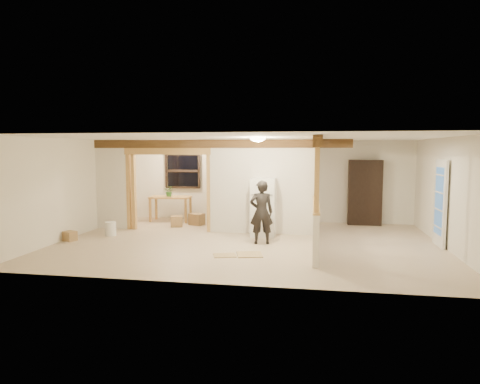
% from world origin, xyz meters
% --- Properties ---
extents(floor, '(9.00, 6.50, 0.01)m').
position_xyz_m(floor, '(0.00, 0.00, -0.01)').
color(floor, '#BFA98E').
rests_on(floor, ground).
extents(ceiling, '(9.00, 6.50, 0.01)m').
position_xyz_m(ceiling, '(0.00, 0.00, 2.50)').
color(ceiling, white).
extents(wall_back, '(9.00, 0.01, 2.50)m').
position_xyz_m(wall_back, '(0.00, 3.25, 1.25)').
color(wall_back, silver).
rests_on(wall_back, floor).
extents(wall_front, '(9.00, 0.01, 2.50)m').
position_xyz_m(wall_front, '(0.00, -3.25, 1.25)').
color(wall_front, silver).
rests_on(wall_front, floor).
extents(wall_left, '(0.01, 6.50, 2.50)m').
position_xyz_m(wall_left, '(-4.50, 0.00, 1.25)').
color(wall_left, silver).
rests_on(wall_left, floor).
extents(wall_right, '(0.01, 6.50, 2.50)m').
position_xyz_m(wall_right, '(4.50, 0.00, 1.25)').
color(wall_right, silver).
rests_on(wall_right, floor).
extents(partition_left_stub, '(0.90, 0.12, 2.50)m').
position_xyz_m(partition_left_stub, '(-4.05, 1.20, 1.25)').
color(partition_left_stub, silver).
rests_on(partition_left_stub, floor).
extents(partition_center, '(2.80, 0.12, 2.50)m').
position_xyz_m(partition_center, '(0.20, 1.20, 1.25)').
color(partition_center, silver).
rests_on(partition_center, floor).
extents(doorway_frame, '(2.46, 0.14, 2.20)m').
position_xyz_m(doorway_frame, '(-2.40, 1.20, 1.10)').
color(doorway_frame, tan).
rests_on(doorway_frame, floor).
extents(header_beam_back, '(7.00, 0.18, 0.22)m').
position_xyz_m(header_beam_back, '(-1.00, 1.20, 2.38)').
color(header_beam_back, brown).
rests_on(header_beam_back, ceiling).
extents(header_beam_right, '(0.18, 3.30, 0.22)m').
position_xyz_m(header_beam_right, '(1.60, -0.40, 2.38)').
color(header_beam_right, brown).
rests_on(header_beam_right, ceiling).
extents(pony_wall, '(0.12, 3.20, 1.00)m').
position_xyz_m(pony_wall, '(1.60, -0.40, 0.50)').
color(pony_wall, silver).
rests_on(pony_wall, floor).
extents(stud_partition, '(0.14, 3.20, 1.32)m').
position_xyz_m(stud_partition, '(1.60, -0.40, 1.66)').
color(stud_partition, tan).
rests_on(stud_partition, pony_wall).
extents(window_back, '(1.12, 0.10, 1.10)m').
position_xyz_m(window_back, '(-2.60, 3.17, 1.55)').
color(window_back, black).
rests_on(window_back, wall_back).
extents(french_door, '(0.12, 0.86, 2.00)m').
position_xyz_m(french_door, '(4.42, 0.40, 1.00)').
color(french_door, white).
rests_on(french_door, floor).
extents(ceiling_dome_main, '(0.36, 0.36, 0.16)m').
position_xyz_m(ceiling_dome_main, '(0.30, -0.50, 2.48)').
color(ceiling_dome_main, '#FFEABF').
rests_on(ceiling_dome_main, ceiling).
extents(ceiling_dome_util, '(0.32, 0.32, 0.14)m').
position_xyz_m(ceiling_dome_util, '(-2.50, 2.30, 2.48)').
color(ceiling_dome_util, '#FFEABF').
rests_on(ceiling_dome_util, ceiling).
extents(hanging_bulb, '(0.07, 0.07, 0.07)m').
position_xyz_m(hanging_bulb, '(-2.00, 1.60, 2.18)').
color(hanging_bulb, '#FFD88C').
rests_on(hanging_bulb, ceiling).
extents(refrigerator, '(0.62, 0.60, 1.50)m').
position_xyz_m(refrigerator, '(0.28, 0.84, 0.75)').
color(refrigerator, silver).
rests_on(refrigerator, floor).
extents(woman, '(0.61, 0.47, 1.51)m').
position_xyz_m(woman, '(0.34, -0.07, 0.76)').
color(woman, black).
rests_on(woman, floor).
extents(work_table, '(1.27, 0.69, 0.78)m').
position_xyz_m(work_table, '(-2.84, 2.65, 0.39)').
color(work_table, tan).
rests_on(work_table, floor).
extents(potted_plant, '(0.31, 0.27, 0.33)m').
position_xyz_m(potted_plant, '(-2.86, 2.60, 0.95)').
color(potted_plant, '#275F22').
rests_on(potted_plant, work_table).
extents(shop_vac, '(0.61, 0.61, 0.66)m').
position_xyz_m(shop_vac, '(-4.20, 2.08, 0.33)').
color(shop_vac, '#A4220F').
rests_on(shop_vac, floor).
extents(bookshelf, '(0.96, 0.32, 1.93)m').
position_xyz_m(bookshelf, '(3.04, 3.02, 0.96)').
color(bookshelf, black).
rests_on(bookshelf, floor).
extents(bucket, '(0.31, 0.31, 0.36)m').
position_xyz_m(bucket, '(-3.63, 0.22, 0.18)').
color(bucket, white).
rests_on(bucket, floor).
extents(box_util_a, '(0.48, 0.45, 0.33)m').
position_xyz_m(box_util_a, '(-1.86, 2.16, 0.17)').
color(box_util_a, '#9E7A4C').
rests_on(box_util_a, floor).
extents(box_util_b, '(0.41, 0.41, 0.31)m').
position_xyz_m(box_util_b, '(-2.37, 1.80, 0.15)').
color(box_util_b, '#9E7A4C').
rests_on(box_util_b, floor).
extents(box_front, '(0.36, 0.33, 0.24)m').
position_xyz_m(box_front, '(-4.32, -0.54, 0.12)').
color(box_front, '#9E7A4C').
rests_on(box_front, floor).
extents(floor_panel_near, '(0.63, 0.63, 0.02)m').
position_xyz_m(floor_panel_near, '(0.22, -1.20, 0.01)').
color(floor_panel_near, tan).
rests_on(floor_panel_near, floor).
extents(floor_panel_far, '(0.56, 0.50, 0.01)m').
position_xyz_m(floor_panel_far, '(-0.28, -1.35, 0.01)').
color(floor_panel_far, tan).
rests_on(floor_panel_far, floor).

